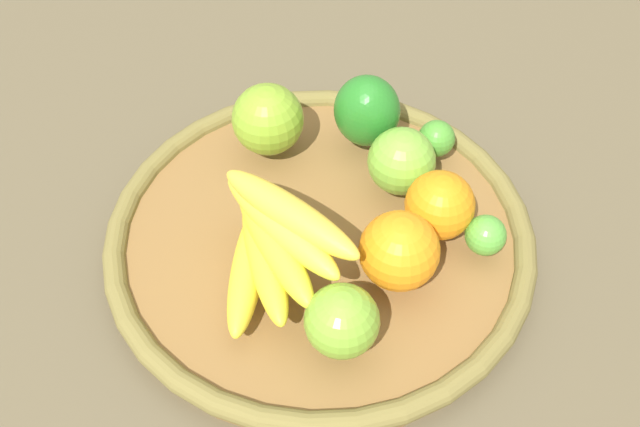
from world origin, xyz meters
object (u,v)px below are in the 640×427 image
object	(u,v)px
lime_0	(486,235)
banana_bunch	(272,242)
orange_0	(399,251)
apple_1	(402,161)
apple_0	(342,321)
lime_1	(436,138)
apple_2	(268,119)
orange_1	(440,205)
bell_pepper	(367,111)

from	to	relation	value
lime_0	banana_bunch	bearing A→B (deg)	-135.95
orange_0	apple_1	bearing A→B (deg)	121.37
apple_0	lime_1	bearing A→B (deg)	102.46
apple_2	apple_0	xyz separation A→B (m)	(0.21, -0.16, -0.01)
orange_0	apple_1	distance (m)	0.12
lime_1	orange_1	bearing A→B (deg)	-58.51
lime_1	orange_0	bearing A→B (deg)	-71.09
bell_pepper	lime_1	size ratio (longest dim) A/B	2.07
lime_1	apple_2	bearing A→B (deg)	-146.59
banana_bunch	lime_1	bearing A→B (deg)	80.10
orange_0	banana_bunch	distance (m)	0.12
orange_0	lime_0	bearing A→B (deg)	57.24
bell_pepper	apple_0	bearing A→B (deg)	-77.27
bell_pepper	banana_bunch	world-z (taller)	banana_bunch
apple_2	lime_0	bearing A→B (deg)	2.69
apple_2	banana_bunch	size ratio (longest dim) A/B	0.48
bell_pepper	orange_0	world-z (taller)	bell_pepper
bell_pepper	orange_0	distance (m)	0.19
orange_0	lime_1	size ratio (longest dim) A/B	1.88
lime_1	lime_0	world-z (taller)	same
apple_0	apple_1	bearing A→B (deg)	107.79
banana_bunch	apple_1	xyz separation A→B (m)	(0.04, 0.17, -0.01)
lime_1	lime_0	size ratio (longest dim) A/B	1.00
bell_pepper	orange_1	world-z (taller)	bell_pepper
lime_0	apple_0	bearing A→B (deg)	-106.70
lime_0	apple_2	bearing A→B (deg)	-177.31
banana_bunch	orange_1	distance (m)	0.17
apple_2	lime_1	bearing A→B (deg)	33.41
lime_1	lime_0	bearing A→B (deg)	-39.41
lime_1	apple_0	bearing A→B (deg)	-77.54
bell_pepper	lime_0	size ratio (longest dim) A/B	2.07
bell_pepper	apple_1	bearing A→B (deg)	-45.02
orange_1	apple_1	distance (m)	0.07
orange_1	lime_1	world-z (taller)	orange_1
apple_2	apple_0	size ratio (longest dim) A/B	1.17
banana_bunch	apple_0	size ratio (longest dim) A/B	2.44
orange_0	apple_0	distance (m)	0.09
banana_bunch	orange_1	xyz separation A→B (m)	(0.10, 0.14, -0.01)
apple_2	lime_0	world-z (taller)	apple_2
bell_pepper	apple_2	distance (m)	0.11
bell_pepper	orange_1	size ratio (longest dim) A/B	1.21
bell_pepper	lime_0	xyz separation A→B (m)	(0.18, -0.06, -0.02)
apple_1	lime_1	bearing A→B (deg)	85.79
orange_0	apple_2	xyz separation A→B (m)	(-0.21, 0.07, 0.00)
bell_pepper	lime_0	world-z (taller)	bell_pepper
orange_1	lime_1	size ratio (longest dim) A/B	1.71
bell_pepper	apple_2	size ratio (longest dim) A/B	1.07
bell_pepper	lime_1	world-z (taller)	bell_pepper
banana_bunch	apple_1	bearing A→B (deg)	77.91
orange_0	apple_0	size ratio (longest dim) A/B	1.14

